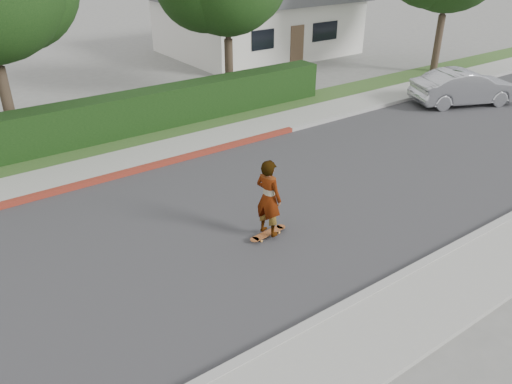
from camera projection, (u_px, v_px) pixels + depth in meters
ground at (351, 178)px, 14.87m from camera, size 120.00×120.00×0.00m
road at (351, 178)px, 14.86m from camera, size 60.00×8.00×0.01m
curb_near at (475, 237)px, 11.87m from camera, size 60.00×0.20×0.15m
sidewalk_near at (511, 255)px, 11.23m from camera, size 60.00×1.60×0.12m
curb_far at (269, 135)px, 17.79m from camera, size 60.00×0.20×0.15m
curb_red_section at (138, 170)px, 15.21m from camera, size 12.00×0.21×0.15m
sidewalk_far at (254, 129)px, 18.44m from camera, size 60.00×1.60×0.12m
planting_strip at (231, 117)px, 19.60m from camera, size 60.00×1.60×0.10m
hedge at (152, 110)px, 18.16m from camera, size 15.00×1.00×1.50m
house at (257, 16)px, 29.55m from camera, size 10.60×8.60×4.30m
skateboard at (268, 233)px, 11.97m from camera, size 1.09×0.32×0.10m
skateboarder at (269, 198)px, 11.53m from camera, size 0.61×0.78×1.90m
car_silver at (465, 87)px, 20.92m from camera, size 4.67×3.14×1.46m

